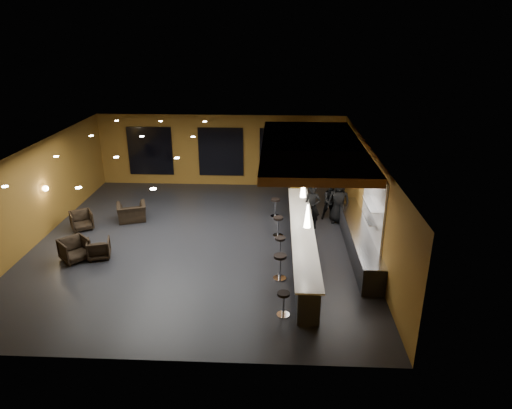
{
  "coord_description": "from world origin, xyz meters",
  "views": [
    {
      "loc": [
        2.73,
        -15.16,
        7.48
      ],
      "look_at": [
        2.0,
        0.5,
        1.3
      ],
      "focal_mm": 32.0,
      "sensor_mm": 36.0,
      "label": 1
    }
  ],
  "objects_px": {
    "armchair_d": "(132,212)",
    "column": "(298,169)",
    "bar_stool_1": "(280,264)",
    "bar_stool_4": "(275,205)",
    "staff_b": "(331,201)",
    "armchair_b": "(99,249)",
    "bar_stool_3": "(278,224)",
    "staff_c": "(339,201)",
    "armchair_a": "(74,250)",
    "staff_a": "(312,207)",
    "bar_stool_2": "(280,245)",
    "prep_counter": "(358,240)",
    "armchair_c": "(82,220)",
    "pendant_1": "(303,187)",
    "pendant_0": "(307,216)",
    "bar_stool_0": "(283,301)",
    "pendant_2": "(300,166)",
    "bar_counter": "(302,243)"
  },
  "relations": [
    {
      "from": "pendant_2",
      "to": "bar_stool_3",
      "type": "xyz_separation_m",
      "value": [
        -0.82,
        -1.41,
        -1.86
      ]
    },
    {
      "from": "bar_stool_4",
      "to": "bar_stool_3",
      "type": "bearing_deg",
      "value": -86.41
    },
    {
      "from": "bar_counter",
      "to": "bar_stool_4",
      "type": "relative_size",
      "value": 10.13
    },
    {
      "from": "bar_counter",
      "to": "bar_stool_3",
      "type": "relative_size",
      "value": 10.42
    },
    {
      "from": "bar_stool_0",
      "to": "bar_stool_2",
      "type": "relative_size",
      "value": 0.98
    },
    {
      "from": "armchair_d",
      "to": "column",
      "type": "bearing_deg",
      "value": 175.91
    },
    {
      "from": "pendant_1",
      "to": "staff_a",
      "type": "distance_m",
      "value": 2.48
    },
    {
      "from": "bar_counter",
      "to": "armchair_a",
      "type": "xyz_separation_m",
      "value": [
        -7.72,
        -0.65,
        -0.11
      ]
    },
    {
      "from": "bar_stool_3",
      "to": "pendant_1",
      "type": "bearing_deg",
      "value": -53.24
    },
    {
      "from": "staff_a",
      "to": "pendant_1",
      "type": "bearing_deg",
      "value": -90.3
    },
    {
      "from": "pendant_0",
      "to": "bar_stool_0",
      "type": "relative_size",
      "value": 0.97
    },
    {
      "from": "bar_stool_1",
      "to": "bar_stool_2",
      "type": "bearing_deg",
      "value": 89.81
    },
    {
      "from": "bar_stool_1",
      "to": "bar_stool_4",
      "type": "distance_m",
      "value": 5.03
    },
    {
      "from": "pendant_2",
      "to": "armchair_b",
      "type": "bearing_deg",
      "value": -153.69
    },
    {
      "from": "pendant_0",
      "to": "pendant_2",
      "type": "height_order",
      "value": "same"
    },
    {
      "from": "bar_counter",
      "to": "bar_stool_4",
      "type": "height_order",
      "value": "bar_counter"
    },
    {
      "from": "armchair_b",
      "to": "bar_stool_0",
      "type": "height_order",
      "value": "bar_stool_0"
    },
    {
      "from": "staff_b",
      "to": "staff_a",
      "type": "bearing_deg",
      "value": -145.59
    },
    {
      "from": "staff_a",
      "to": "bar_stool_2",
      "type": "relative_size",
      "value": 2.4
    },
    {
      "from": "armchair_a",
      "to": "bar_stool_2",
      "type": "relative_size",
      "value": 1.17
    },
    {
      "from": "prep_counter",
      "to": "armchair_a",
      "type": "xyz_separation_m",
      "value": [
        -9.72,
        -1.15,
        -0.04
      ]
    },
    {
      "from": "pendant_1",
      "to": "armchair_d",
      "type": "bearing_deg",
      "value": 161.6
    },
    {
      "from": "bar_stool_4",
      "to": "armchair_c",
      "type": "bearing_deg",
      "value": -167.94
    },
    {
      "from": "prep_counter",
      "to": "bar_stool_3",
      "type": "distance_m",
      "value": 3.02
    },
    {
      "from": "pendant_2",
      "to": "armchair_a",
      "type": "distance_m",
      "value": 8.76
    },
    {
      "from": "pendant_1",
      "to": "bar_stool_4",
      "type": "xyz_separation_m",
      "value": [
        -0.93,
        2.96,
        -1.84
      ]
    },
    {
      "from": "column",
      "to": "pendant_0",
      "type": "bearing_deg",
      "value": -90.0
    },
    {
      "from": "pendant_0",
      "to": "prep_counter",
      "type": "bearing_deg",
      "value": 51.34
    },
    {
      "from": "pendant_2",
      "to": "armchair_a",
      "type": "relative_size",
      "value": 0.81
    },
    {
      "from": "prep_counter",
      "to": "armchair_b",
      "type": "xyz_separation_m",
      "value": [
        -8.96,
        -0.94,
        -0.09
      ]
    },
    {
      "from": "bar_counter",
      "to": "armchair_b",
      "type": "distance_m",
      "value": 6.98
    },
    {
      "from": "staff_c",
      "to": "prep_counter",
      "type": "bearing_deg",
      "value": -71.46
    },
    {
      "from": "armchair_a",
      "to": "bar_stool_0",
      "type": "height_order",
      "value": "armchair_a"
    },
    {
      "from": "staff_c",
      "to": "armchair_a",
      "type": "xyz_separation_m",
      "value": [
        -9.32,
        -3.66,
        -0.52
      ]
    },
    {
      "from": "prep_counter",
      "to": "staff_c",
      "type": "xyz_separation_m",
      "value": [
        -0.4,
        2.5,
        0.48
      ]
    },
    {
      "from": "bar_stool_1",
      "to": "bar_stool_4",
      "type": "relative_size",
      "value": 1.05
    },
    {
      "from": "staff_b",
      "to": "bar_stool_2",
      "type": "bearing_deg",
      "value": -133.07
    },
    {
      "from": "column",
      "to": "armchair_c",
      "type": "distance_m",
      "value": 9.04
    },
    {
      "from": "pendant_1",
      "to": "staff_c",
      "type": "distance_m",
      "value": 3.3
    },
    {
      "from": "column",
      "to": "pendant_2",
      "type": "relative_size",
      "value": 5.0
    },
    {
      "from": "pendant_1",
      "to": "bar_stool_3",
      "type": "distance_m",
      "value": 2.31
    },
    {
      "from": "pendant_2",
      "to": "armchair_d",
      "type": "height_order",
      "value": "pendant_2"
    },
    {
      "from": "staff_a",
      "to": "bar_stool_2",
      "type": "xyz_separation_m",
      "value": [
        -1.25,
        -2.54,
        -0.41
      ]
    },
    {
      "from": "pendant_0",
      "to": "armchair_b",
      "type": "xyz_separation_m",
      "value": [
        -6.96,
        1.56,
        -2.01
      ]
    },
    {
      "from": "pendant_0",
      "to": "pendant_1",
      "type": "distance_m",
      "value": 2.5
    },
    {
      "from": "armchair_d",
      "to": "bar_stool_2",
      "type": "height_order",
      "value": "bar_stool_2"
    },
    {
      "from": "staff_b",
      "to": "armchair_b",
      "type": "xyz_separation_m",
      "value": [
        -8.31,
        -3.75,
        -0.46
      ]
    },
    {
      "from": "bar_counter",
      "to": "armchair_c",
      "type": "xyz_separation_m",
      "value": [
        -8.5,
        1.84,
        -0.13
      ]
    },
    {
      "from": "armchair_d",
      "to": "staff_b",
      "type": "bearing_deg",
      "value": 164.57
    },
    {
      "from": "column",
      "to": "bar_stool_3",
      "type": "bearing_deg",
      "value": -105.19
    }
  ]
}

